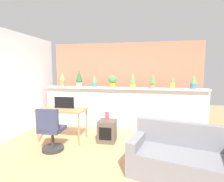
{
  "coord_description": "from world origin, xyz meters",
  "views": [
    {
      "loc": [
        0.7,
        -3.06,
        1.66
      ],
      "look_at": [
        -0.12,
        1.1,
        1.16
      ],
      "focal_mm": 28.67,
      "sensor_mm": 36.0,
      "label": 1
    }
  ],
  "objects_px": {
    "potted_plant_5": "(153,82)",
    "potted_plant_6": "(172,83)",
    "potted_plant_3": "(113,81)",
    "desk": "(62,112)",
    "side_cube_shelf": "(107,131)",
    "potted_plant_7": "(194,82)",
    "potted_plant_1": "(79,79)",
    "potted_plant_2": "(95,81)",
    "potted_plant_0": "(63,80)",
    "tv_monitor": "(64,102)",
    "couch": "(181,158)",
    "potted_plant_4": "(133,82)",
    "office_chair": "(51,133)",
    "vase_on_shelf": "(107,116)"
  },
  "relations": [
    {
      "from": "desk",
      "to": "couch",
      "type": "bearing_deg",
      "value": -22.13
    },
    {
      "from": "potted_plant_6",
      "to": "side_cube_shelf",
      "type": "bearing_deg",
      "value": -144.41
    },
    {
      "from": "potted_plant_7",
      "to": "potted_plant_1",
      "type": "bearing_deg",
      "value": 179.44
    },
    {
      "from": "potted_plant_1",
      "to": "tv_monitor",
      "type": "bearing_deg",
      "value": -86.98
    },
    {
      "from": "potted_plant_0",
      "to": "potted_plant_5",
      "type": "bearing_deg",
      "value": -0.91
    },
    {
      "from": "tv_monitor",
      "to": "potted_plant_4",
      "type": "bearing_deg",
      "value": 36.77
    },
    {
      "from": "desk",
      "to": "office_chair",
      "type": "relative_size",
      "value": 1.21
    },
    {
      "from": "potted_plant_6",
      "to": "couch",
      "type": "bearing_deg",
      "value": -93.19
    },
    {
      "from": "potted_plant_4",
      "to": "potted_plant_5",
      "type": "height_order",
      "value": "potted_plant_4"
    },
    {
      "from": "potted_plant_7",
      "to": "vase_on_shelf",
      "type": "xyz_separation_m",
      "value": [
        -2.1,
        -1.05,
        -0.74
      ]
    },
    {
      "from": "potted_plant_3",
      "to": "couch",
      "type": "distance_m",
      "value": 2.88
    },
    {
      "from": "potted_plant_5",
      "to": "side_cube_shelf",
      "type": "bearing_deg",
      "value": -133.67
    },
    {
      "from": "potted_plant_5",
      "to": "desk",
      "type": "bearing_deg",
      "value": -150.7
    },
    {
      "from": "potted_plant_3",
      "to": "desk",
      "type": "bearing_deg",
      "value": -129.74
    },
    {
      "from": "potted_plant_1",
      "to": "side_cube_shelf",
      "type": "relative_size",
      "value": 1.0
    },
    {
      "from": "potted_plant_3",
      "to": "couch",
      "type": "bearing_deg",
      "value": -55.31
    },
    {
      "from": "office_chair",
      "to": "desk",
      "type": "bearing_deg",
      "value": 95.3
    },
    {
      "from": "potted_plant_3",
      "to": "office_chair",
      "type": "relative_size",
      "value": 0.37
    },
    {
      "from": "potted_plant_2",
      "to": "office_chair",
      "type": "bearing_deg",
      "value": -101.72
    },
    {
      "from": "potted_plant_4",
      "to": "desk",
      "type": "distance_m",
      "value": 2.09
    },
    {
      "from": "potted_plant_4",
      "to": "vase_on_shelf",
      "type": "bearing_deg",
      "value": -114.9
    },
    {
      "from": "potted_plant_0",
      "to": "tv_monitor",
      "type": "distance_m",
      "value": 1.37
    },
    {
      "from": "desk",
      "to": "side_cube_shelf",
      "type": "xyz_separation_m",
      "value": [
        1.06,
        0.09,
        -0.42
      ]
    },
    {
      "from": "potted_plant_5",
      "to": "potted_plant_6",
      "type": "height_order",
      "value": "potted_plant_5"
    },
    {
      "from": "office_chair",
      "to": "potted_plant_7",
      "type": "bearing_deg",
      "value": 30.68
    },
    {
      "from": "potted_plant_1",
      "to": "potted_plant_4",
      "type": "xyz_separation_m",
      "value": [
        1.6,
        0.0,
        -0.07
      ]
    },
    {
      "from": "couch",
      "to": "tv_monitor",
      "type": "bearing_deg",
      "value": 156.22
    },
    {
      "from": "potted_plant_2",
      "to": "potted_plant_3",
      "type": "relative_size",
      "value": 1.0
    },
    {
      "from": "potted_plant_1",
      "to": "potted_plant_4",
      "type": "bearing_deg",
      "value": 0.02
    },
    {
      "from": "potted_plant_2",
      "to": "potted_plant_5",
      "type": "bearing_deg",
      "value": -0.61
    },
    {
      "from": "potted_plant_6",
      "to": "side_cube_shelf",
      "type": "distance_m",
      "value": 2.19
    },
    {
      "from": "office_chair",
      "to": "potted_plant_0",
      "type": "bearing_deg",
      "value": 109.03
    },
    {
      "from": "office_chair",
      "to": "couch",
      "type": "height_order",
      "value": "office_chair"
    },
    {
      "from": "potted_plant_6",
      "to": "tv_monitor",
      "type": "distance_m",
      "value": 2.87
    },
    {
      "from": "desk",
      "to": "vase_on_shelf",
      "type": "height_order",
      "value": "desk"
    },
    {
      "from": "potted_plant_2",
      "to": "office_chair",
      "type": "relative_size",
      "value": 0.37
    },
    {
      "from": "potted_plant_2",
      "to": "desk",
      "type": "bearing_deg",
      "value": -110.19
    },
    {
      "from": "potted_plant_6",
      "to": "tv_monitor",
      "type": "xyz_separation_m",
      "value": [
        -2.61,
        -1.13,
        -0.42
      ]
    },
    {
      "from": "potted_plant_2",
      "to": "potted_plant_5",
      "type": "relative_size",
      "value": 0.88
    },
    {
      "from": "potted_plant_2",
      "to": "office_chair",
      "type": "distance_m",
      "value": 2.09
    },
    {
      "from": "potted_plant_0",
      "to": "potted_plant_7",
      "type": "relative_size",
      "value": 1.17
    },
    {
      "from": "potted_plant_0",
      "to": "office_chair",
      "type": "distance_m",
      "value": 2.19
    },
    {
      "from": "potted_plant_2",
      "to": "potted_plant_5",
      "type": "height_order",
      "value": "potted_plant_5"
    },
    {
      "from": "potted_plant_7",
      "to": "tv_monitor",
      "type": "relative_size",
      "value": 0.74
    },
    {
      "from": "potted_plant_1",
      "to": "potted_plant_2",
      "type": "distance_m",
      "value": 0.49
    },
    {
      "from": "potted_plant_5",
      "to": "desk",
      "type": "distance_m",
      "value": 2.49
    },
    {
      "from": "potted_plant_0",
      "to": "tv_monitor",
      "type": "xyz_separation_m",
      "value": [
        0.59,
        -1.14,
        -0.48
      ]
    },
    {
      "from": "desk",
      "to": "couch",
      "type": "xyz_separation_m",
      "value": [
        2.5,
        -1.02,
        -0.38
      ]
    },
    {
      "from": "potted_plant_0",
      "to": "couch",
      "type": "xyz_separation_m",
      "value": [
        3.08,
        -2.23,
        -1.09
      ]
    },
    {
      "from": "potted_plant_4",
      "to": "tv_monitor",
      "type": "xyz_separation_m",
      "value": [
        -1.54,
        -1.15,
        -0.45
      ]
    }
  ]
}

